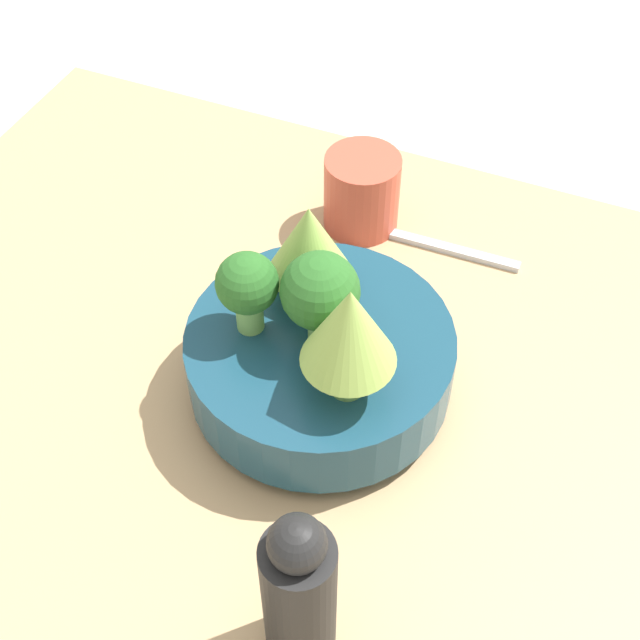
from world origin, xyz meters
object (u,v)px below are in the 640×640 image
Objects in this scene: bowl at (320,360)px; fork at (425,243)px; pepper_mill at (299,593)px; cup at (362,192)px.

bowl reaches higher than fork.
pepper_mill reaches higher than fork.
cup is 0.50× the size of pepper_mill.
pepper_mill reaches higher than cup.
cup reaches higher than fork.
pepper_mill reaches higher than bowl.
bowl is 1.38× the size of pepper_mill.
pepper_mill is 0.41m from fork.
cup is 0.42m from pepper_mill.
bowl is 0.21m from cup.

